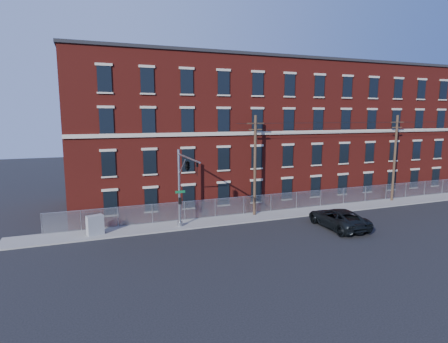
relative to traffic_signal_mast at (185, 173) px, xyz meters
name	(u,v)px	position (x,y,z in m)	size (l,w,h in m)	color
ground	(261,235)	(6.00, -2.18, -5.39)	(140.00, 140.00, 0.00)	black
sidewalk	(339,208)	(18.00, 2.82, -5.33)	(65.00, 3.00, 0.12)	gray
mill_building	(298,131)	(18.00, 11.75, 2.76)	(55.30, 14.32, 16.30)	#621710
chain_link_fence	(332,197)	(18.00, 4.12, -4.33)	(59.06, 0.06, 1.85)	#A5A8AD
traffic_signal_mast	(185,173)	(0.00, 0.00, 0.00)	(0.90, 6.75, 7.00)	#9EA0A5
utility_pole_near	(255,164)	(8.00, 3.42, -0.05)	(1.80, 0.28, 10.00)	#412F20
utility_pole_mid	(395,157)	(26.00, 3.42, -0.05)	(1.80, 0.28, 10.00)	#412F20
overhead_wires	(397,124)	(26.00, 3.42, 3.73)	(40.00, 0.62, 0.62)	black
pickup_truck	(338,218)	(13.36, -2.84, -4.50)	(2.94, 6.37, 1.77)	black
utility_cabinet	(95,225)	(-7.26, 2.43, -4.43)	(1.34, 0.67, 1.67)	gray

